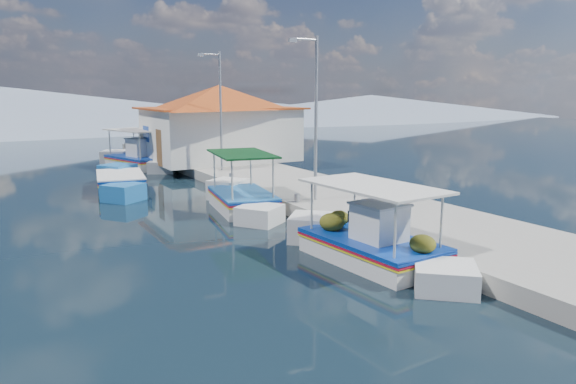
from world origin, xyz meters
TOP-DOWN VIEW (x-y plane):
  - ground at (0.00, 0.00)m, footprint 160.00×160.00m
  - quay at (5.90, 6.00)m, footprint 5.00×44.00m
  - bollards at (3.80, 5.25)m, footprint 0.20×17.20m
  - main_caique at (2.68, -3.75)m, footprint 2.36×7.10m
  - caique_green_canopy at (2.37, 3.82)m, footprint 2.72×6.53m
  - caique_blue_hull at (-0.80, 10.29)m, footprint 2.76×6.69m
  - caique_far at (1.86, 17.40)m, footprint 3.52×6.97m
  - harbor_building at (6.20, 15.00)m, footprint 10.49×10.49m
  - lamp_post_near at (4.51, 2.00)m, footprint 1.21×0.14m
  - lamp_post_far at (4.51, 11.00)m, footprint 1.21×0.14m
  - mountain_ridge at (6.54, 56.00)m, footprint 171.40×96.00m

SIDE VIEW (x-z plane):
  - ground at x=0.00m, z-range 0.00..0.00m
  - quay at x=5.90m, z-range 0.00..0.50m
  - caique_blue_hull at x=-0.80m, z-range -0.28..0.93m
  - caique_green_canopy at x=2.37m, z-range -0.87..1.61m
  - main_caique at x=2.68m, z-range -0.72..1.62m
  - caique_far at x=1.86m, z-range -0.80..1.75m
  - bollards at x=3.80m, z-range 0.50..0.80m
  - mountain_ridge at x=6.54m, z-range -0.71..4.79m
  - harbor_building at x=6.20m, z-range 0.58..4.98m
  - lamp_post_near at x=4.51m, z-range 0.85..6.85m
  - lamp_post_far at x=4.51m, z-range 0.85..6.85m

